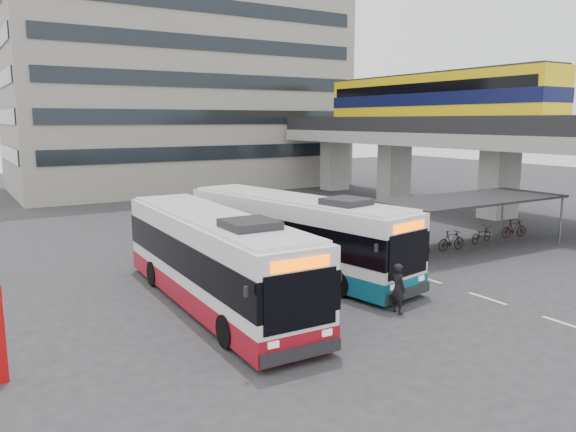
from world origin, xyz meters
TOP-DOWN VIEW (x-y plane):
  - ground at (0.00, 0.00)m, footprint 120.00×120.00m
  - viaduct at (17.00, 13.21)m, footprint 8.00×32.00m
  - bike_shelter at (8.45, 3.00)m, footprint 10.00×4.00m
  - office_block at (6.00, 36.00)m, footprint 30.00×15.00m
  - road_markings at (2.50, -3.00)m, footprint 0.15×7.60m
  - bus_main at (-6.14, 1.58)m, footprint 2.84×11.69m
  - bus_teal at (-1.44, 3.79)m, footprint 4.60×11.86m
  - pedestrian at (-1.32, -2.44)m, footprint 0.41×0.62m

SIDE VIEW (x-z plane):
  - ground at x=0.00m, z-range 0.00..0.00m
  - road_markings at x=2.50m, z-range 0.00..0.01m
  - pedestrian at x=-1.32m, z-range 0.00..1.70m
  - bus_teal at x=-1.44m, z-range -0.12..3.31m
  - bus_main at x=-6.14m, z-range -0.12..3.31m
  - bike_shelter at x=8.45m, z-range 0.37..2.91m
  - viaduct at x=17.00m, z-range 1.39..11.07m
  - office_block at x=6.00m, z-range 0.00..25.00m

